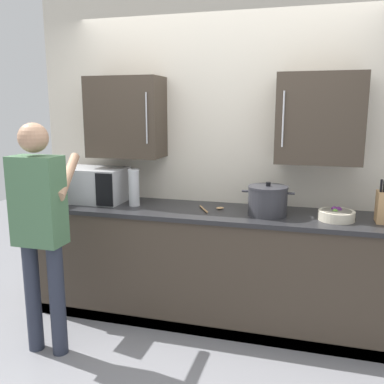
{
  "coord_description": "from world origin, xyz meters",
  "views": [
    {
      "loc": [
        0.73,
        -2.27,
        1.74
      ],
      "look_at": [
        -0.15,
        0.86,
        1.09
      ],
      "focal_mm": 39.36,
      "sensor_mm": 36.0,
      "label": 1
    }
  ],
  "objects": [
    {
      "name": "stock_pot",
      "position": [
        0.44,
        0.87,
        1.05
      ],
      "size": [
        0.39,
        0.3,
        0.25
      ],
      "color": "#2D2D33",
      "rests_on": "counter_unit"
    },
    {
      "name": "thermos_flask",
      "position": [
        -0.66,
        0.89,
        1.09
      ],
      "size": [
        0.09,
        0.09,
        0.31
      ],
      "color": "#B7BABF",
      "rests_on": "counter_unit"
    },
    {
      "name": "wooden_spoon",
      "position": [
        -0.0,
        0.93,
        0.95
      ],
      "size": [
        0.22,
        0.2,
        0.02
      ],
      "color": "tan",
      "rests_on": "counter_unit"
    },
    {
      "name": "fruit_bowl",
      "position": [
        0.94,
        0.86,
        0.98
      ],
      "size": [
        0.26,
        0.26,
        0.09
      ],
      "color": "beige",
      "rests_on": "counter_unit"
    },
    {
      "name": "back_wall_tiled",
      "position": [
        0.0,
        1.22,
        1.45
      ],
      "size": [
        3.27,
        0.44,
        2.77
      ],
      "color": "beige",
      "rests_on": "ground_plane"
    },
    {
      "name": "counter_unit",
      "position": [
        0.0,
        0.91,
        0.47
      ],
      "size": [
        2.93,
        0.63,
        0.94
      ],
      "color": "#3D3328",
      "rests_on": "ground_plane"
    },
    {
      "name": "person_figure",
      "position": [
        -1.04,
        0.14,
        0.98
      ],
      "size": [
        0.44,
        0.62,
        1.65
      ],
      "color": "#282D3D",
      "rests_on": "ground_plane"
    },
    {
      "name": "microwave_oven",
      "position": [
        -1.09,
        0.94,
        1.09
      ],
      "size": [
        0.55,
        0.75,
        0.29
      ],
      "color": "#B7BABF",
      "rests_on": "counter_unit"
    }
  ]
}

